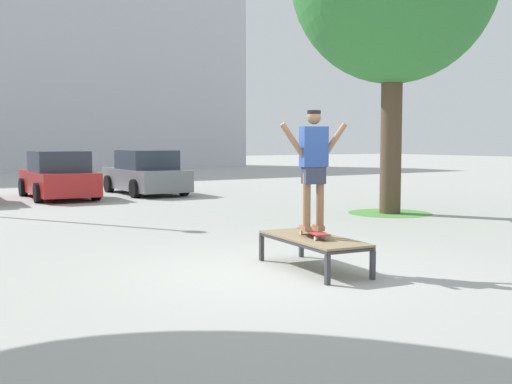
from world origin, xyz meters
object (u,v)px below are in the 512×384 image
skate_box (313,240)px  car_grey (145,174)px  skater (314,161)px  skateboard (313,232)px  car_red (58,177)px

skate_box → car_grey: car_grey is taller
skate_box → skater: bearing=74.3°
car_grey → skateboard: bearing=-103.0°
skater → skateboard: bearing=-106.1°
skateboard → skater: bearing=73.9°
skate_box → skateboard: skateboard is taller
skate_box → skateboard: bearing=83.9°
skate_box → car_red: size_ratio=0.46×
skate_box → car_red: (0.09, 13.30, 0.28)m
skate_box → car_grey: size_ratio=0.46×
car_red → car_grey: same height
car_red → skate_box: bearing=-90.4°
skate_box → skateboard: size_ratio=2.39×
skate_box → skateboard: (0.00, 0.00, 0.12)m
skater → car_grey: size_ratio=0.40×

